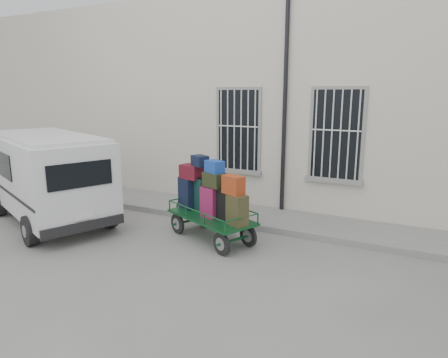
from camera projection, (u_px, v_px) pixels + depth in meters
ground at (197, 243)px, 8.84m from camera, size 80.00×80.00×0.00m
building at (283, 101)px, 12.99m from camera, size 24.00×5.15×6.00m
sidewalk at (239, 214)px, 10.74m from camera, size 24.00×1.70×0.15m
luggage_cart at (211, 200)px, 8.89m from camera, size 2.53×1.76×1.87m
van at (48, 172)px, 10.12m from camera, size 4.81×3.41×2.25m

